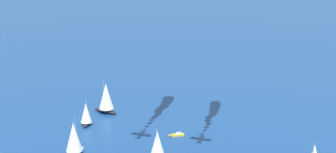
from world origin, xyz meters
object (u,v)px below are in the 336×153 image
sailboat_ahead (86,114)px  motorboat_outer_ring_a (176,135)px  sailboat_far_stbd (106,98)px  sailboat_inshore (157,144)px  sailboat_mid_cluster (74,139)px

sailboat_ahead → motorboat_outer_ring_a: 34.67m
sailboat_far_stbd → sailboat_inshore: size_ratio=1.40×
sailboat_ahead → sailboat_mid_cluster: size_ratio=0.79×
sailboat_inshore → sailboat_ahead: size_ratio=1.01×
sailboat_inshore → sailboat_mid_cluster: size_ratio=0.80×
sailboat_mid_cluster → sailboat_far_stbd: bearing=-89.9°
sailboat_far_stbd → sailboat_inshore: (-26.27, 39.32, -1.80)m
sailboat_ahead → sailboat_far_stbd: bearing=-104.6°
sailboat_far_stbd → sailboat_inshore: bearing=123.7°
sailboat_far_stbd → sailboat_mid_cluster: 41.28m
sailboat_inshore → motorboat_outer_ring_a: 18.96m
sailboat_far_stbd → sailboat_ahead: bearing=75.4°
sailboat_inshore → motorboat_outer_ring_a: size_ratio=1.74×
sailboat_inshore → sailboat_mid_cluster: bearing=4.3°
motorboat_outer_ring_a → sailboat_inshore: bearing=78.4°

